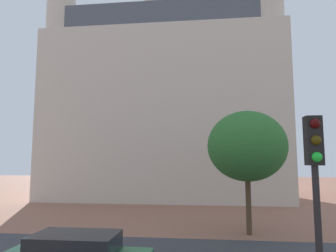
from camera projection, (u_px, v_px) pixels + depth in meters
The scene contains 3 objects.
landmark_building at pixel (165, 101), 32.07m from camera, with size 23.63×11.06×31.61m.
traffic_light_pole at pixel (317, 193), 5.36m from camera, with size 0.28×0.34×4.61m.
tree_curb_far at pixel (247, 146), 15.90m from camera, with size 4.15×4.15×6.42m.
Camera 1 is at (1.55, -1.74, 3.80)m, focal length 32.09 mm.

